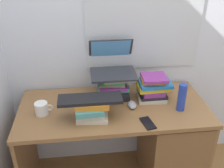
{
  "coord_description": "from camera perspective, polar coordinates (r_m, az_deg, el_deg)",
  "views": [
    {
      "loc": [
        -0.2,
        -1.6,
        1.8
      ],
      "look_at": [
        -0.01,
        0.01,
        0.93
      ],
      "focal_mm": 42.33,
      "sensor_mm": 36.0,
      "label": 1
    }
  ],
  "objects": [
    {
      "name": "cell_phone",
      "position": [
        1.77,
        7.74,
        -8.37
      ],
      "size": [
        0.09,
        0.15,
        0.01
      ],
      "primitive_type": "cube",
      "rotation": [
        0.0,
        0.0,
        0.2
      ],
      "color": "black",
      "rests_on": "desk"
    },
    {
      "name": "keyboard",
      "position": [
        1.73,
        -4.76,
        -3.26
      ],
      "size": [
        0.42,
        0.14,
        0.02
      ],
      "primitive_type": "cube",
      "rotation": [
        0.0,
        0.0,
        0.0
      ],
      "color": "black",
      "rests_on": "book_stack_keyboard_riser"
    },
    {
      "name": "book_stack_tall",
      "position": [
        1.99,
        0.27,
        -0.61
      ],
      "size": [
        0.24,
        0.21,
        0.19
      ],
      "color": "black",
      "rests_on": "desk"
    },
    {
      "name": "wall_back",
      "position": [
        2.04,
        -0.8,
        13.82
      ],
      "size": [
        6.0,
        0.06,
        2.6
      ],
      "color": "silver",
      "rests_on": "ground"
    },
    {
      "name": "laptop",
      "position": [
        1.99,
        0.03,
        4.36
      ],
      "size": [
        0.33,
        0.36,
        0.23
      ],
      "color": "#2D2D33",
      "rests_on": "book_stack_tall"
    },
    {
      "name": "mug",
      "position": [
        1.88,
        -14.94,
        -5.15
      ],
      "size": [
        0.13,
        0.09,
        0.09
      ],
      "color": "white",
      "rests_on": "desk"
    },
    {
      "name": "water_bottle",
      "position": [
        1.9,
        14.84,
        -2.79
      ],
      "size": [
        0.06,
        0.06,
        0.2
      ],
      "primitive_type": "cylinder",
      "color": "#263FA5",
      "rests_on": "desk"
    },
    {
      "name": "desk",
      "position": [
        2.18,
        9.71,
        -12.15
      ],
      "size": [
        1.37,
        0.63,
        0.75
      ],
      "color": "olive",
      "rests_on": "ground"
    },
    {
      "name": "book_stack_side",
      "position": [
        1.99,
        8.84,
        -0.88
      ],
      "size": [
        0.25,
        0.2,
        0.19
      ],
      "color": "beige",
      "rests_on": "desk"
    },
    {
      "name": "book_stack_keyboard_riser",
      "position": [
        1.77,
        -4.57,
        -5.6
      ],
      "size": [
        0.23,
        0.2,
        0.14
      ],
      "color": "beige",
      "rests_on": "desk"
    },
    {
      "name": "computer_mouse",
      "position": [
        1.92,
        4.37,
        -4.47
      ],
      "size": [
        0.06,
        0.1,
        0.04
      ],
      "primitive_type": "ellipsoid",
      "color": "#A5A8AD",
      "rests_on": "desk"
    }
  ]
}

